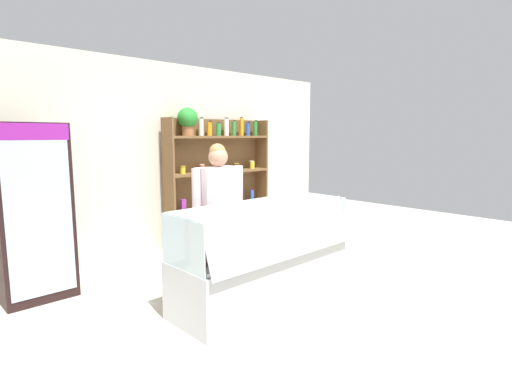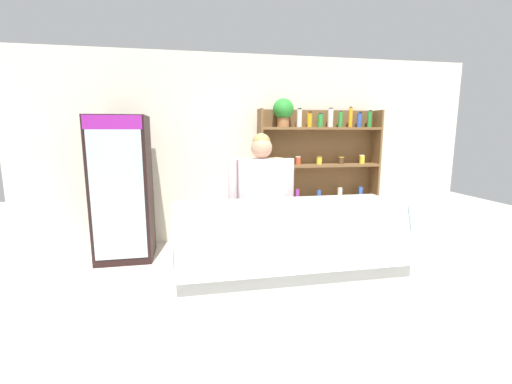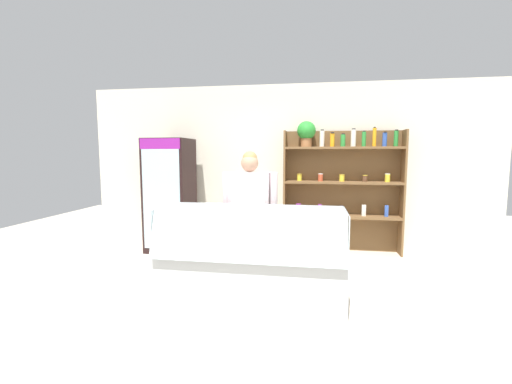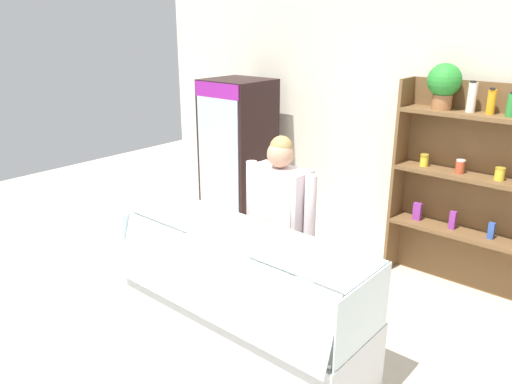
{
  "view_description": "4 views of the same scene",
  "coord_description": "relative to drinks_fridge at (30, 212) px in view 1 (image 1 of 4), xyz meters",
  "views": [
    {
      "loc": [
        -2.92,
        -2.81,
        1.68
      ],
      "look_at": [
        0.15,
        0.4,
        1.05
      ],
      "focal_mm": 28.0,
      "sensor_mm": 36.0,
      "label": 1
    },
    {
      "loc": [
        -0.99,
        -2.76,
        1.61
      ],
      "look_at": [
        -0.32,
        0.63,
        1.0
      ],
      "focal_mm": 24.0,
      "sensor_mm": 36.0,
      "label": 2
    },
    {
      "loc": [
        0.46,
        -3.47,
        1.56
      ],
      "look_at": [
        -0.22,
        0.59,
        1.1
      ],
      "focal_mm": 24.0,
      "sensor_mm": 36.0,
      "label": 3
    },
    {
      "loc": [
        1.96,
        -2.38,
        2.42
      ],
      "look_at": [
        -0.49,
        0.49,
        1.11
      ],
      "focal_mm": 35.0,
      "sensor_mm": 36.0,
      "label": 4
    }
  ],
  "objects": [
    {
      "name": "ground_plane",
      "position": [
        1.81,
        -1.71,
        -0.9
      ],
      "size": [
        12.0,
        12.0,
        0.0
      ],
      "primitive_type": "plane",
      "color": "beige"
    },
    {
      "name": "back_wall",
      "position": [
        1.81,
        0.59,
        0.45
      ],
      "size": [
        6.8,
        0.1,
        2.7
      ],
      "primitive_type": "cube",
      "color": "silver",
      "rests_on": "ground"
    },
    {
      "name": "deli_display_case",
      "position": [
        1.64,
        -1.76,
        -0.59
      ],
      "size": [
        1.94,
        0.74,
        1.01
      ],
      "color": "silver",
      "rests_on": "ground"
    },
    {
      "name": "shop_clerk",
      "position": [
        1.53,
        -1.19,
        0.04
      ],
      "size": [
        0.67,
        0.25,
        1.6
      ],
      "color": "#383D51",
      "rests_on": "ground"
    },
    {
      "name": "shelving_unit",
      "position": [
        2.66,
        0.35,
        0.27
      ],
      "size": [
        1.83,
        0.3,
        2.07
      ],
      "color": "brown",
      "rests_on": "ground"
    },
    {
      "name": "drinks_fridge",
      "position": [
        0.0,
        0.0,
        0.0
      ],
      "size": [
        0.68,
        0.66,
        1.81
      ],
      "color": "black",
      "rests_on": "ground"
    }
  ]
}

